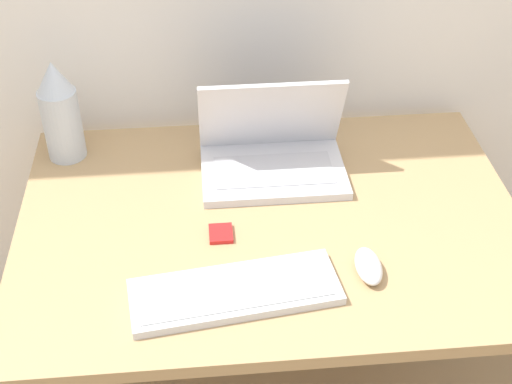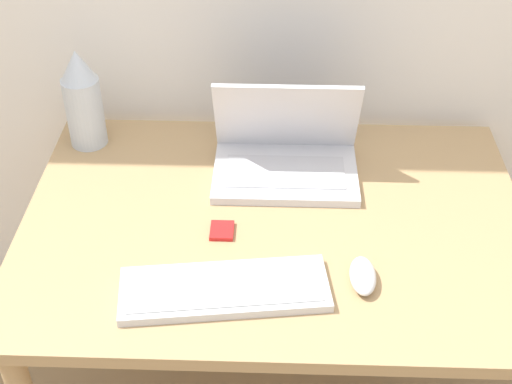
{
  "view_description": "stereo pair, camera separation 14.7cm",
  "coord_description": "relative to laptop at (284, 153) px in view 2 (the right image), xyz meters",
  "views": [
    {
      "loc": [
        -0.14,
        -0.8,
        1.77
      ],
      "look_at": [
        -0.04,
        0.36,
        0.86
      ],
      "focal_mm": 50.0,
      "sensor_mm": 36.0,
      "label": 1
    },
    {
      "loc": [
        0.0,
        -0.8,
        1.77
      ],
      "look_at": [
        -0.04,
        0.36,
        0.86
      ],
      "focal_mm": 50.0,
      "sensor_mm": 36.0,
      "label": 2
    }
  ],
  "objects": [
    {
      "name": "keyboard",
      "position": [
        -0.12,
        -0.41,
        -0.04
      ],
      "size": [
        0.42,
        0.19,
        0.02
      ],
      "color": "silver",
      "rests_on": "desk"
    },
    {
      "name": "desk",
      "position": [
        -0.02,
        -0.18,
        -0.15
      ],
      "size": [
        1.1,
        0.78,
        0.76
      ],
      "color": "tan",
      "rests_on": "ground_plane"
    },
    {
      "name": "mouse",
      "position": [
        0.15,
        -0.37,
        -0.03
      ],
      "size": [
        0.05,
        0.11,
        0.03
      ],
      "color": "silver",
      "rests_on": "desk"
    },
    {
      "name": "vase",
      "position": [
        -0.49,
        0.1,
        0.07
      ],
      "size": [
        0.09,
        0.09,
        0.25
      ],
      "color": "silver",
      "rests_on": "desk"
    },
    {
      "name": "mp3_player",
      "position": [
        -0.13,
        -0.23,
        -0.05
      ],
      "size": [
        0.05,
        0.06,
        0.01
      ],
      "color": "red",
      "rests_on": "desk"
    },
    {
      "name": "laptop",
      "position": [
        0.0,
        0.0,
        0.0
      ],
      "size": [
        0.34,
        0.23,
        0.23
      ],
      "color": "silver",
      "rests_on": "desk"
    }
  ]
}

